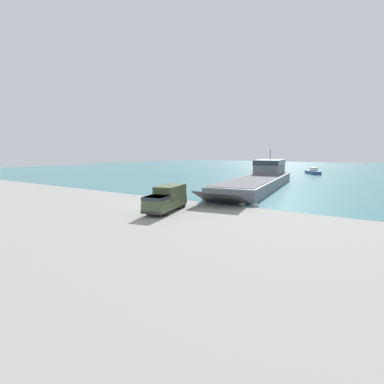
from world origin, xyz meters
The scene contains 9 objects.
ground_plane centered at (0.00, 0.00, 0.00)m, with size 240.00×240.00×0.00m, color gray.
water_surface centered at (0.00, 97.29, 0.00)m, with size 240.00×180.00×0.01m, color teal.
landing_craft centered at (2.38, 31.05, 1.87)m, with size 13.78×43.17×7.74m.
military_truck centered at (2.38, -0.78, 1.56)m, with size 4.40×8.38×3.08m.
soldier_on_ramp centered at (-0.69, 0.93, 0.96)m, with size 0.50×0.39×1.66m.
moored_boat_a centered at (4.06, 72.65, 0.74)m, with size 6.49×8.69×2.23m.
shoreline_rock_a centered at (8.35, 8.49, 0.00)m, with size 1.02×1.02×1.02m, color gray.
shoreline_rock_b centered at (10.43, 7.96, 0.00)m, with size 0.94×0.94×0.94m, color gray.
shoreline_rock_c centered at (-5.95, 7.54, 0.00)m, with size 0.86×0.86×0.86m, color #66605B.
Camera 1 is at (25.11, -29.18, 7.32)m, focal length 28.00 mm.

